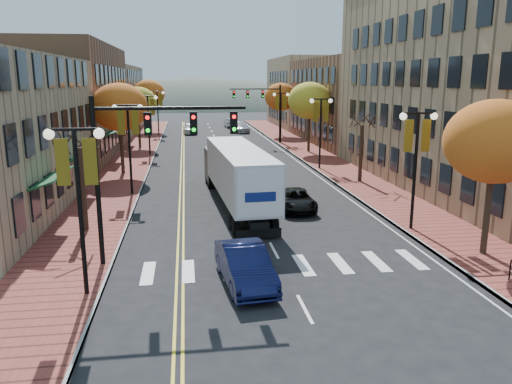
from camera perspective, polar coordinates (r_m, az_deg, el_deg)
name	(u,v)px	position (r m, az deg, el deg)	size (l,w,h in m)	color
ground	(292,285)	(19.24, 4.18, -10.60)	(200.00, 200.00, 0.00)	black
sidewalk_left	(134,158)	(50.59, -13.81, 3.82)	(4.00, 85.00, 0.15)	brown
sidewalk_right	(312,154)	(51.93, 6.40, 4.33)	(4.00, 85.00, 0.15)	brown
building_left_mid	(53,101)	(54.90, -22.21, 9.63)	(12.00, 24.00, 11.00)	brown
building_left_far	(96,99)	(79.41, -17.83, 10.10)	(12.00, 26.00, 9.50)	#9E8966
building_right_near	(503,81)	(40.04, 26.42, 11.30)	(15.00, 28.00, 15.00)	#997F5B
building_right_mid	(369,101)	(63.37, 12.84, 10.09)	(15.00, 24.00, 10.00)	brown
building_right_far	(322,92)	(84.29, 7.51, 11.22)	(15.00, 20.00, 11.00)	#9E8966
tree_left_a	(83,189)	(26.33, -19.17, 0.28)	(0.28, 0.28, 4.20)	#382619
tree_left_b	(119,107)	(41.63, -15.34, 9.33)	(4.48, 4.48, 7.21)	#382619
tree_left_c	(138,103)	(57.54, -13.35, 9.88)	(4.16, 4.16, 6.69)	#382619
tree_left_d	(149,93)	(75.46, -12.15, 10.96)	(4.61, 4.61, 7.42)	#382619
tree_right_a	(494,142)	(23.27, 25.60, 5.19)	(4.16, 4.16, 6.69)	#382619
tree_right_b	(361,153)	(37.89, 11.90, 4.35)	(0.28, 0.28, 4.20)	#382619
tree_right_c	(310,101)	(52.87, 6.14, 10.34)	(4.48, 4.48, 7.21)	#382619
tree_right_d	(281,97)	(68.50, 2.85, 10.80)	(4.35, 4.35, 7.00)	#382619
lamp_left_a	(78,180)	(17.95, -19.70, 1.33)	(1.96, 0.36, 6.05)	black
lamp_left_b	(129,132)	(33.62, -14.35, 6.69)	(1.96, 0.36, 6.05)	black
lamp_left_c	(148,113)	(51.49, -12.22, 8.78)	(1.96, 0.36, 6.05)	black
lamp_left_d	(158,104)	(69.43, -11.19, 9.79)	(1.96, 0.36, 6.05)	black
lamp_right_a	(416,148)	(26.07, 17.87, 4.82)	(1.96, 0.36, 6.05)	black
lamp_right_b	(321,120)	(42.90, 7.40, 8.22)	(1.96, 0.36, 6.05)	black
lamp_right_c	(281,108)	(60.41, 2.86, 9.60)	(1.96, 0.36, 6.05)	black
traffic_mast_near	(145,148)	(20.50, -12.62, 4.89)	(6.10, 0.35, 7.00)	black
traffic_mast_far	(264,102)	(60.03, 0.94, 10.19)	(6.10, 0.34, 7.00)	black
semi_truck	(236,171)	(30.39, -2.35, 2.43)	(3.27, 15.01, 3.72)	black
navy_sedan	(245,265)	(19.05, -1.27, -8.36)	(1.60, 4.60, 1.51)	#0D1137
black_suv	(295,200)	(29.80, 4.52, -0.88)	(2.03, 4.40, 1.22)	black
car_far_white	(190,128)	(72.22, -7.55, 7.23)	(1.87, 4.65, 1.58)	white
car_far_silver	(241,127)	(73.54, -1.75, 7.39)	(2.05, 5.05, 1.47)	#B8B7C0
car_far_oncoming	(230,123)	(81.45, -3.00, 7.90)	(1.55, 4.44, 1.46)	#A1A0A7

